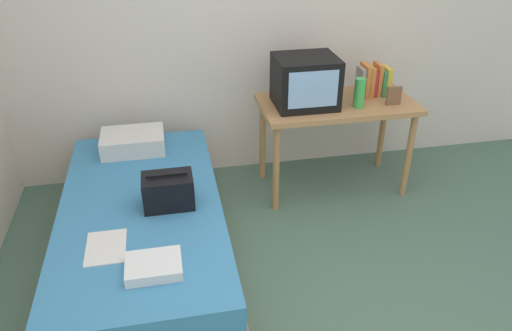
{
  "coord_description": "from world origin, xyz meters",
  "views": [
    {
      "loc": [
        -0.76,
        -1.74,
        2.13
      ],
      "look_at": [
        -0.21,
        1.02,
        0.52
      ],
      "focal_mm": 34.39,
      "sensor_mm": 36.0,
      "label": 1
    }
  ],
  "objects_px": {
    "folded_towel": "(154,266)",
    "book_row": "(373,81)",
    "tv": "(305,82)",
    "magazine": "(106,247)",
    "desk": "(336,113)",
    "handbag": "(168,191)",
    "remote_dark": "(176,261)",
    "pillow": "(133,142)",
    "picture_frame": "(394,96)",
    "bed": "(144,233)",
    "water_bottle": "(359,93)"
  },
  "relations": [
    {
      "from": "tv",
      "to": "magazine",
      "type": "height_order",
      "value": "tv"
    },
    {
      "from": "picture_frame",
      "to": "remote_dark",
      "type": "distance_m",
      "value": 2.04
    },
    {
      "from": "book_row",
      "to": "tv",
      "type": "bearing_deg",
      "value": -170.33
    },
    {
      "from": "tv",
      "to": "pillow",
      "type": "distance_m",
      "value": 1.32
    },
    {
      "from": "magazine",
      "to": "remote_dark",
      "type": "xyz_separation_m",
      "value": [
        0.36,
        -0.19,
        0.01
      ]
    },
    {
      "from": "picture_frame",
      "to": "magazine",
      "type": "relative_size",
      "value": 0.48
    },
    {
      "from": "bed",
      "to": "remote_dark",
      "type": "xyz_separation_m",
      "value": [
        0.18,
        -0.59,
        0.24
      ]
    },
    {
      "from": "picture_frame",
      "to": "remote_dark",
      "type": "height_order",
      "value": "picture_frame"
    },
    {
      "from": "water_bottle",
      "to": "remote_dark",
      "type": "distance_m",
      "value": 1.84
    },
    {
      "from": "picture_frame",
      "to": "pillow",
      "type": "xyz_separation_m",
      "value": [
        -1.9,
        0.2,
        -0.29
      ]
    },
    {
      "from": "bed",
      "to": "picture_frame",
      "type": "distance_m",
      "value": 2.01
    },
    {
      "from": "picture_frame",
      "to": "desk",
      "type": "bearing_deg",
      "value": 160.25
    },
    {
      "from": "picture_frame",
      "to": "folded_towel",
      "type": "height_order",
      "value": "picture_frame"
    },
    {
      "from": "desk",
      "to": "magazine",
      "type": "bearing_deg",
      "value": -147.32
    },
    {
      "from": "tv",
      "to": "picture_frame",
      "type": "bearing_deg",
      "value": -11.07
    },
    {
      "from": "bed",
      "to": "book_row",
      "type": "bearing_deg",
      "value": 22.77
    },
    {
      "from": "bed",
      "to": "water_bottle",
      "type": "distance_m",
      "value": 1.79
    },
    {
      "from": "magazine",
      "to": "folded_towel",
      "type": "bearing_deg",
      "value": -42.57
    },
    {
      "from": "remote_dark",
      "to": "desk",
      "type": "bearing_deg",
      "value": 44.13
    },
    {
      "from": "book_row",
      "to": "picture_frame",
      "type": "distance_m",
      "value": 0.24
    },
    {
      "from": "tv",
      "to": "folded_towel",
      "type": "distance_m",
      "value": 1.77
    },
    {
      "from": "bed",
      "to": "handbag",
      "type": "relative_size",
      "value": 6.67
    },
    {
      "from": "bed",
      "to": "water_bottle",
      "type": "bearing_deg",
      "value": 18.7
    },
    {
      "from": "handbag",
      "to": "magazine",
      "type": "xyz_separation_m",
      "value": [
        -0.35,
        -0.35,
        -0.1
      ]
    },
    {
      "from": "desk",
      "to": "magazine",
      "type": "xyz_separation_m",
      "value": [
        -1.65,
        -1.06,
        -0.19
      ]
    },
    {
      "from": "desk",
      "to": "pillow",
      "type": "bearing_deg",
      "value": 177.6
    },
    {
      "from": "desk",
      "to": "handbag",
      "type": "distance_m",
      "value": 1.48
    },
    {
      "from": "pillow",
      "to": "magazine",
      "type": "bearing_deg",
      "value": -96.52
    },
    {
      "from": "remote_dark",
      "to": "bed",
      "type": "bearing_deg",
      "value": 107.42
    },
    {
      "from": "folded_towel",
      "to": "desk",
      "type": "bearing_deg",
      "value": 42.64
    },
    {
      "from": "folded_towel",
      "to": "magazine",
      "type": "bearing_deg",
      "value": 137.43
    },
    {
      "from": "tv",
      "to": "water_bottle",
      "type": "bearing_deg",
      "value": -16.74
    },
    {
      "from": "tv",
      "to": "book_row",
      "type": "relative_size",
      "value": 1.8
    },
    {
      "from": "desk",
      "to": "folded_towel",
      "type": "distance_m",
      "value": 1.91
    },
    {
      "from": "desk",
      "to": "picture_frame",
      "type": "relative_size",
      "value": 8.36
    },
    {
      "from": "picture_frame",
      "to": "tv",
      "type": "bearing_deg",
      "value": 168.93
    },
    {
      "from": "tv",
      "to": "book_row",
      "type": "height_order",
      "value": "tv"
    },
    {
      "from": "book_row",
      "to": "water_bottle",
      "type": "bearing_deg",
      "value": -132.43
    },
    {
      "from": "bed",
      "to": "handbag",
      "type": "bearing_deg",
      "value": -16.22
    },
    {
      "from": "pillow",
      "to": "handbag",
      "type": "distance_m",
      "value": 0.81
    },
    {
      "from": "book_row",
      "to": "pillow",
      "type": "xyz_separation_m",
      "value": [
        -1.83,
        -0.02,
        -0.33
      ]
    },
    {
      "from": "folded_towel",
      "to": "remote_dark",
      "type": "bearing_deg",
      "value": 19.13
    },
    {
      "from": "book_row",
      "to": "handbag",
      "type": "xyz_separation_m",
      "value": [
        -1.6,
        -0.8,
        -0.29
      ]
    },
    {
      "from": "water_bottle",
      "to": "handbag",
      "type": "relative_size",
      "value": 0.72
    },
    {
      "from": "bed",
      "to": "remote_dark",
      "type": "height_order",
      "value": "remote_dark"
    },
    {
      "from": "folded_towel",
      "to": "book_row",
      "type": "bearing_deg",
      "value": 38.87
    },
    {
      "from": "pillow",
      "to": "handbag",
      "type": "height_order",
      "value": "handbag"
    },
    {
      "from": "bed",
      "to": "handbag",
      "type": "distance_m",
      "value": 0.38
    },
    {
      "from": "pillow",
      "to": "book_row",
      "type": "bearing_deg",
      "value": 0.68
    },
    {
      "from": "tv",
      "to": "remote_dark",
      "type": "distance_m",
      "value": 1.67
    }
  ]
}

